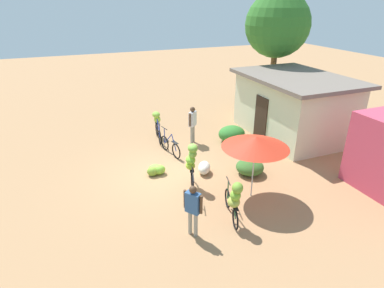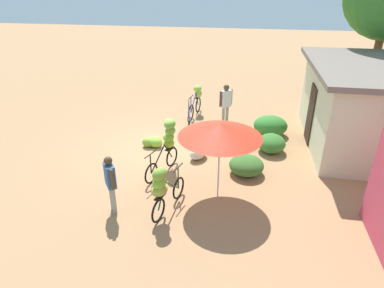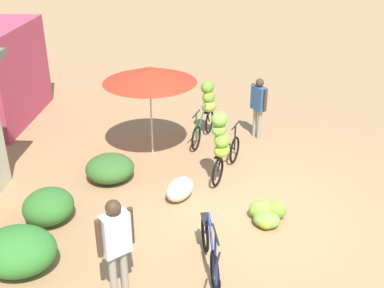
# 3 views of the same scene
# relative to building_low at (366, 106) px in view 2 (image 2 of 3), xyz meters

# --- Properties ---
(ground_plane) EXTENTS (60.00, 60.00, 0.00)m
(ground_plane) POSITION_rel_building_low_xyz_m (1.50, -6.64, -1.41)
(ground_plane) COLOR #A77A51
(building_low) EXTENTS (5.41, 3.88, 2.78)m
(building_low) POSITION_rel_building_low_xyz_m (0.00, 0.00, 0.00)
(building_low) COLOR beige
(building_low) RESTS_ON ground
(hedge_bush_front_left) EXTENTS (1.03, 1.22, 0.72)m
(hedge_bush_front_left) POSITION_rel_building_low_xyz_m (-0.29, -2.98, -1.05)
(hedge_bush_front_left) COLOR #357C2F
(hedge_bush_front_left) RESTS_ON ground
(hedge_bush_front_right) EXTENTS (0.98, 0.92, 0.60)m
(hedge_bush_front_right) POSITION_rel_building_low_xyz_m (1.06, -3.00, -1.11)
(hedge_bush_front_right) COLOR #35702B
(hedge_bush_front_right) RESTS_ON ground
(hedge_bush_mid) EXTENTS (1.01, 1.02, 0.54)m
(hedge_bush_mid) POSITION_rel_building_low_xyz_m (2.61, -3.79, -1.14)
(hedge_bush_mid) COLOR #38672A
(hedge_bush_mid) RESTS_ON ground
(market_umbrella) EXTENTS (2.09, 2.09, 2.10)m
(market_umbrella) POSITION_rel_building_low_xyz_m (3.90, -4.51, 0.51)
(market_umbrella) COLOR beige
(market_umbrella) RESTS_ON ground
(bicycle_leftmost) EXTENTS (1.64, 0.42, 1.22)m
(bicycle_leftmost) POSITION_rel_building_low_xyz_m (-1.89, -5.97, -0.67)
(bicycle_leftmost) COLOR black
(bicycle_leftmost) RESTS_ON ground
(bicycle_near_pile) EXTENTS (1.57, 0.35, 1.02)m
(bicycle_near_pile) POSITION_rel_building_low_xyz_m (-0.05, -5.97, -1.06)
(bicycle_near_pile) COLOR black
(bicycle_near_pile) RESTS_ON ground
(bicycle_center_loaded) EXTENTS (1.63, 0.69, 1.59)m
(bicycle_center_loaded) POSITION_rel_building_low_xyz_m (2.71, -6.13, -0.48)
(bicycle_center_loaded) COLOR black
(bicycle_center_loaded) RESTS_ON ground
(bicycle_by_shop) EXTENTS (1.59, 0.64, 1.41)m
(bicycle_by_shop) POSITION_rel_building_low_xyz_m (4.92, -5.74, -0.59)
(bicycle_by_shop) COLOR black
(bicycle_by_shop) RESTS_ON ground
(banana_pile_on_ground) EXTENTS (0.75, 0.73, 0.35)m
(banana_pile_on_ground) POSITION_rel_building_low_xyz_m (1.28, -6.98, -1.26)
(banana_pile_on_ground) COLOR olive
(banana_pile_on_ground) RESTS_ON ground
(produce_sack) EXTENTS (0.83, 0.72, 0.44)m
(produce_sack) POSITION_rel_building_low_xyz_m (1.95, -5.32, -1.19)
(produce_sack) COLOR silver
(produce_sack) RESTS_ON ground
(person_vendor) EXTENTS (0.41, 0.46, 1.68)m
(person_vendor) POSITION_rel_building_low_xyz_m (-0.78, -4.69, -0.38)
(person_vendor) COLOR gray
(person_vendor) RESTS_ON ground
(person_bystander) EXTENTS (0.49, 0.39, 1.54)m
(person_bystander) POSITION_rel_building_low_xyz_m (4.96, -7.00, -0.48)
(person_bystander) COLOR gray
(person_bystander) RESTS_ON ground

